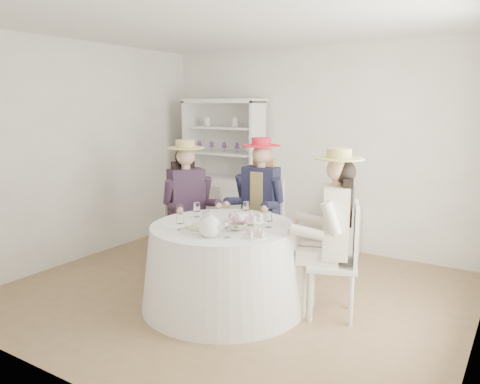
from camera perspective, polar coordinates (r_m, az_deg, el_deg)
The scene contains 22 objects.
ground at distance 5.03m, azimuth -0.62°, elevation -12.02°, with size 4.50×4.50×0.00m, color olive.
ceiling at distance 4.70m, azimuth -0.69°, elevation 19.97°, with size 4.50×4.50×0.00m, color white.
wall_back at distance 6.44m, azimuth 9.09°, elevation 5.28°, with size 4.50×4.50×0.00m, color silver.
wall_front at distance 3.21m, azimuth -20.43°, elevation -0.62°, with size 4.50×4.50×0.00m, color silver.
wall_left at distance 6.19m, azimuth -18.50°, elevation 4.65°, with size 4.50×4.50×0.00m, color silver.
tea_table at distance 4.60m, azimuth -1.96°, elevation -8.91°, with size 1.60×1.60×0.80m.
hutch at distance 6.89m, azimuth -1.83°, elevation 0.43°, with size 1.32×0.80×2.01m.
side_table at distance 6.20m, azimuth 12.37°, elevation -4.72°, with size 0.41×0.41×0.64m, color silver.
hatbox at distance 6.10m, azimuth 12.54°, elevation -0.61°, with size 0.27×0.27×0.27m, color black.
guest_left at distance 5.39m, azimuth -6.44°, elevation -0.86°, with size 0.66×0.60×1.54m.
guest_mid at distance 5.39m, azimuth 2.45°, elevation -0.61°, with size 0.57×0.59×1.57m.
guest_right at distance 4.30m, azimuth 11.29°, elevation -3.81°, with size 0.64×0.59×1.56m.
spare_chair at distance 6.10m, azimuth -2.88°, elevation -3.02°, with size 0.44×0.44×0.93m.
teacup_a at distance 4.71m, azimuth -4.12°, elevation -2.89°, with size 0.09×0.09×0.07m, color white.
teacup_b at distance 4.69m, azimuth -0.25°, elevation -2.90°, with size 0.08×0.08×0.07m, color white.
teacup_c at distance 4.51m, azimuth 1.64°, elevation -3.42°, with size 0.10×0.10×0.08m, color white.
flower_bowl at distance 4.31m, azimuth -0.65°, elevation -4.19°, with size 0.24×0.24×0.06m, color white.
flower_arrangement at distance 4.30m, azimuth -0.09°, elevation -3.31°, with size 0.20×0.20×0.08m.
table_teapot at distance 4.08m, azimuth -3.64°, elevation -4.22°, with size 0.28×0.20×0.21m.
sandwich_plate at distance 4.29m, azimuth -5.45°, elevation -4.52°, with size 0.28×0.28×0.06m.
cupcake_stand at distance 4.06m, azimuth 1.85°, elevation -4.53°, with size 0.21×0.21×0.20m.
stemware_set at distance 4.46m, azimuth -2.00°, elevation -3.10°, with size 0.90×0.87×0.15m.
Camera 1 is at (2.52, -3.90, 1.94)m, focal length 35.00 mm.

